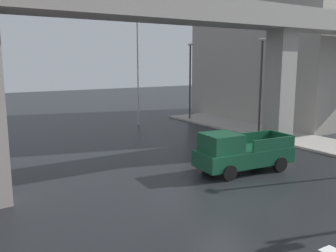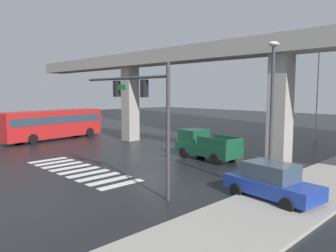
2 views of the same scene
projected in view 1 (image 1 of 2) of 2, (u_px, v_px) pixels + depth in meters
The scene contains 6 objects.
ground_plane at pixel (223, 199), 14.93m from camera, with size 120.00×120.00×0.00m, color black.
elevated_overpass at pixel (166, 23), 17.31m from camera, with size 49.06×2.35×8.61m.
pickup_truck at pixel (239, 153), 18.48m from camera, with size 5.25×2.43×2.08m.
street_lamp_mid_block at pixel (261, 75), 26.88m from camera, with size 0.44×0.70×7.24m.
street_lamp_far_north at pixel (190, 72), 34.41m from camera, with size 0.44×0.70×7.24m.
flagpole at pixel (138, 52), 31.41m from camera, with size 1.16×0.12×11.01m.
Camera 1 is at (-9.41, -10.85, 5.54)m, focal length 39.15 mm.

